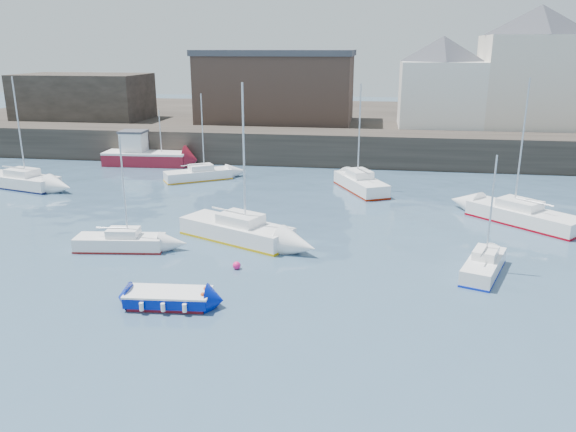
# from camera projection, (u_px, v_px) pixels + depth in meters

# --- Properties ---
(water) EXTENTS (220.00, 220.00, 0.00)m
(water) POSITION_uv_depth(u_px,v_px,m) (239.00, 346.00, 20.94)
(water) COLOR #2D4760
(water) RESTS_ON ground
(quay_wall) EXTENTS (90.00, 5.00, 3.00)m
(quay_wall) POSITION_uv_depth(u_px,v_px,m) (325.00, 147.00, 53.61)
(quay_wall) COLOR #28231E
(quay_wall) RESTS_ON ground
(land_strip) EXTENTS (90.00, 32.00, 2.80)m
(land_strip) POSITION_uv_depth(u_px,v_px,m) (338.00, 124.00, 70.66)
(land_strip) COLOR #28231E
(land_strip) RESTS_ON ground
(bldg_east_a) EXTENTS (13.36, 13.36, 11.80)m
(bldg_east_a) POSITION_uv_depth(u_px,v_px,m) (535.00, 67.00, 55.18)
(bldg_east_a) COLOR beige
(bldg_east_a) RESTS_ON land_strip
(bldg_east_d) EXTENTS (11.14, 11.14, 8.95)m
(bldg_east_d) POSITION_uv_depth(u_px,v_px,m) (441.00, 81.00, 56.45)
(bldg_east_d) COLOR white
(bldg_east_d) RESTS_ON land_strip
(warehouse) EXTENTS (16.40, 10.40, 7.60)m
(warehouse) POSITION_uv_depth(u_px,v_px,m) (277.00, 86.00, 60.58)
(warehouse) COLOR #3D2D26
(warehouse) RESTS_ON land_strip
(bldg_west) EXTENTS (14.00, 8.00, 5.00)m
(bldg_west) POSITION_uv_depth(u_px,v_px,m) (84.00, 97.00, 63.24)
(bldg_west) COLOR #353028
(bldg_west) RESTS_ON land_strip
(blue_dinghy) EXTENTS (3.73, 2.05, 0.69)m
(blue_dinghy) POSITION_uv_depth(u_px,v_px,m) (169.00, 298.00, 24.09)
(blue_dinghy) COLOR maroon
(blue_dinghy) RESTS_ON ground
(fishing_boat) EXTENTS (7.92, 3.30, 5.16)m
(fishing_boat) POSITION_uv_depth(u_px,v_px,m) (144.00, 154.00, 52.90)
(fishing_boat) COLOR maroon
(fishing_boat) RESTS_ON ground
(sailboat_a) EXTENTS (4.98, 2.12, 6.27)m
(sailboat_a) POSITION_uv_depth(u_px,v_px,m) (120.00, 242.00, 30.80)
(sailboat_a) COLOR white
(sailboat_a) RESTS_ON ground
(sailboat_b) EXTENTS (7.22, 4.99, 8.93)m
(sailboat_b) POSITION_uv_depth(u_px,v_px,m) (237.00, 230.00, 32.34)
(sailboat_b) COLOR white
(sailboat_b) RESTS_ON ground
(sailboat_c) EXTENTS (2.88, 4.66, 5.85)m
(sailboat_c) POSITION_uv_depth(u_px,v_px,m) (484.00, 265.00, 27.51)
(sailboat_c) COLOR white
(sailboat_c) RESTS_ON ground
(sailboat_d) EXTENTS (6.68, 6.42, 8.96)m
(sailboat_d) POSITION_uv_depth(u_px,v_px,m) (523.00, 215.00, 35.28)
(sailboat_d) COLOR white
(sailboat_d) RESTS_ON ground
(sailboat_e) EXTENTS (7.01, 3.77, 8.60)m
(sailboat_e) POSITION_uv_depth(u_px,v_px,m) (21.00, 181.00, 44.29)
(sailboat_e) COLOR white
(sailboat_e) RESTS_ON ground
(sailboat_f) EXTENTS (4.56, 6.46, 8.09)m
(sailboat_f) POSITION_uv_depth(u_px,v_px,m) (361.00, 183.00, 43.43)
(sailboat_f) COLOR white
(sailboat_f) RESTS_ON ground
(sailboat_h) EXTENTS (5.59, 4.49, 7.10)m
(sailboat_h) POSITION_uv_depth(u_px,v_px,m) (198.00, 174.00, 46.94)
(sailboat_h) COLOR white
(sailboat_h) RESTS_ON ground
(buoy_near) EXTENTS (0.41, 0.41, 0.41)m
(buoy_near) POSITION_uv_depth(u_px,v_px,m) (237.00, 269.00, 28.23)
(buoy_near) COLOR #F0186C
(buoy_near) RESTS_ON ground
(buoy_mid) EXTENTS (0.44, 0.44, 0.44)m
(buoy_mid) POSITION_uv_depth(u_px,v_px,m) (469.00, 280.00, 26.85)
(buoy_mid) COLOR #F0186C
(buoy_mid) RESTS_ON ground
(buoy_far) EXTENTS (0.40, 0.40, 0.40)m
(buoy_far) POSITION_uv_depth(u_px,v_px,m) (252.00, 221.00, 35.90)
(buoy_far) COLOR #F0186C
(buoy_far) RESTS_ON ground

